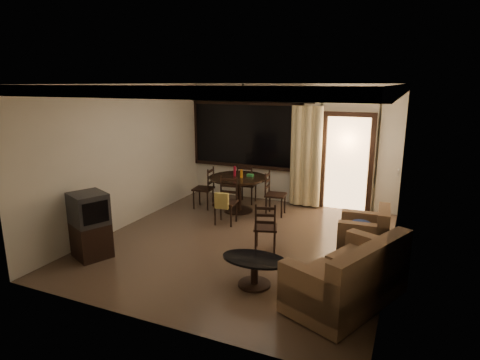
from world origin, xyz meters
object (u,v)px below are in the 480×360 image
at_px(dining_chair_east, 275,202).
at_px(armchair, 366,235).
at_px(tv_cabinet, 90,225).
at_px(coffee_table, 254,267).
at_px(dining_chair_south, 226,209).
at_px(sofa, 351,279).
at_px(dining_chair_north, 247,191).
at_px(dining_chair_west, 204,196).
at_px(dining_table, 239,184).
at_px(side_chair, 265,236).

xyz_separation_m(dining_chair_east, armchair, (2.07, -1.30, 0.05)).
height_order(tv_cabinet, coffee_table, tv_cabinet).
height_order(dining_chair_south, sofa, dining_chair_south).
xyz_separation_m(dining_chair_east, dining_chair_north, (-0.92, 0.58, 0.00)).
relative_size(dining_chair_west, dining_chair_south, 1.00).
relative_size(dining_chair_north, tv_cabinet, 0.87).
height_order(dining_table, coffee_table, dining_table).
distance_m(dining_chair_west, sofa, 4.73).
height_order(dining_table, sofa, dining_table).
distance_m(dining_chair_south, coffee_table, 2.63).
bearing_deg(side_chair, armchair, -176.78).
relative_size(tv_cabinet, coffee_table, 1.14).
bearing_deg(tv_cabinet, dining_chair_east, 81.54).
relative_size(dining_chair_west, sofa, 0.50).
relative_size(dining_chair_east, tv_cabinet, 0.87).
bearing_deg(dining_chair_east, armchair, -128.16).
relative_size(dining_chair_east, side_chair, 1.08).
height_order(dining_chair_west, coffee_table, dining_chair_west).
bearing_deg(dining_chair_west, dining_chair_north, 129.39).
bearing_deg(dining_table, side_chair, -54.15).
distance_m(armchair, side_chair, 1.70).
xyz_separation_m(tv_cabinet, side_chair, (2.56, 1.38, -0.29)).
bearing_deg(coffee_table, dining_chair_west, 129.60).
bearing_deg(armchair, coffee_table, -130.06).
bearing_deg(dining_chair_east, dining_chair_south, 135.70).
height_order(sofa, armchair, sofa).
xyz_separation_m(dining_chair_south, dining_chair_north, (-0.17, 1.52, -0.02)).
bearing_deg(dining_chair_east, coffee_table, -172.41).
distance_m(dining_chair_south, side_chair, 1.55).
distance_m(dining_chair_south, sofa, 3.53).
relative_size(dining_table, dining_chair_east, 1.34).
distance_m(dining_chair_north, tv_cabinet, 4.04).
xyz_separation_m(tv_cabinet, sofa, (4.16, 0.20, -0.19)).
bearing_deg(armchair, dining_table, 153.34).
bearing_deg(sofa, dining_chair_east, 147.54).
bearing_deg(dining_chair_east, sofa, -152.01).
height_order(dining_chair_west, armchair, dining_chair_west).
relative_size(dining_chair_south, armchair, 1.13).
distance_m(dining_chair_west, dining_chair_north, 1.07).
xyz_separation_m(armchair, side_chair, (-1.59, -0.60, -0.07)).
height_order(dining_table, side_chair, dining_table).
bearing_deg(dining_chair_east, dining_chair_north, 51.38).
distance_m(dining_chair_west, coffee_table, 3.79).
bearing_deg(sofa, coffee_table, -155.28).
distance_m(sofa, side_chair, 1.99).
bearing_deg(dining_chair_north, tv_cabinet, 67.11).
xyz_separation_m(dining_chair_south, side_chair, (1.22, -0.96, -0.04)).
distance_m(dining_table, sofa, 4.17).
bearing_deg(tv_cabinet, coffee_table, 27.53).
xyz_separation_m(dining_table, dining_chair_east, (0.83, 0.09, -0.34)).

